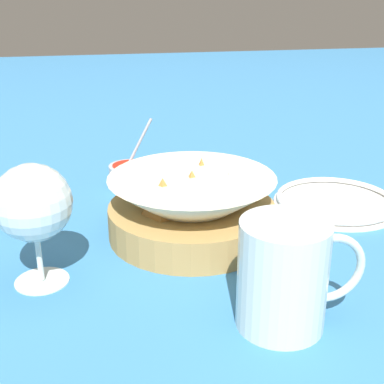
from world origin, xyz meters
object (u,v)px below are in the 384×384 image
(sauce_cup, at_px, (130,174))
(wine_glass, at_px, (33,206))
(side_plate, at_px, (336,201))
(food_basket, at_px, (192,209))
(beer_mug, at_px, (284,279))

(sauce_cup, distance_m, wine_glass, 0.33)
(wine_glass, bearing_deg, side_plate, 18.55)
(sauce_cup, bearing_deg, food_basket, -70.82)
(side_plate, bearing_deg, beer_mug, -124.18)
(side_plate, bearing_deg, sauce_cup, 155.21)
(beer_mug, height_order, side_plate, beer_mug)
(sauce_cup, height_order, side_plate, sauce_cup)
(beer_mug, bearing_deg, side_plate, 55.82)
(wine_glass, relative_size, side_plate, 0.76)
(sauce_cup, distance_m, side_plate, 0.35)
(food_basket, relative_size, beer_mug, 1.71)
(food_basket, bearing_deg, sauce_cup, 109.18)
(food_basket, distance_m, beer_mug, 0.23)
(food_basket, relative_size, wine_glass, 1.58)
(sauce_cup, bearing_deg, side_plate, -24.79)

